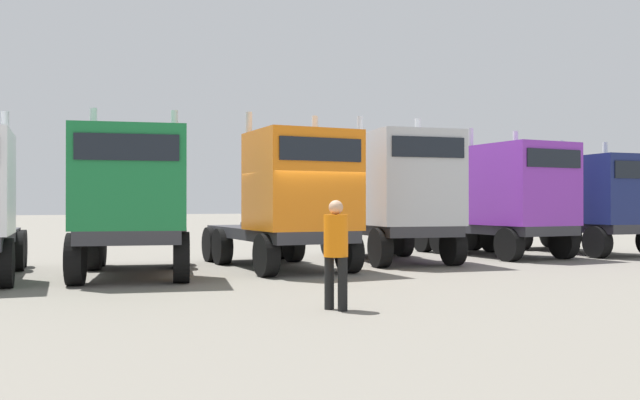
% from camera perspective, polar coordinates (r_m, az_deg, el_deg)
% --- Properties ---
extents(ground, '(200.00, 200.00, 0.00)m').
position_cam_1_polar(ground, '(16.97, -1.25, -6.19)').
color(ground, slate).
extents(semi_truck_green, '(3.94, 6.20, 4.03)m').
position_cam_1_polar(semi_truck_green, '(16.35, -15.46, -0.03)').
color(semi_truck_green, '#333338').
rests_on(semi_truck_green, ground).
extents(semi_truck_orange, '(2.83, 6.11, 4.14)m').
position_cam_1_polar(semi_truck_orange, '(17.56, -2.39, 0.01)').
color(semi_truck_orange, '#333338').
rests_on(semi_truck_orange, ground).
extents(semi_truck_silver, '(3.57, 6.21, 4.37)m').
position_cam_1_polar(semi_truck_silver, '(19.97, 6.83, 0.43)').
color(semi_truck_silver, '#333338').
rests_on(semi_truck_silver, ground).
extents(semi_truck_purple, '(2.73, 5.84, 4.22)m').
position_cam_1_polar(semi_truck_purple, '(22.73, 15.86, 0.14)').
color(semi_truck_purple, '#333338').
rests_on(semi_truck_purple, ground).
extents(semi_truck_navy, '(3.41, 6.64, 3.93)m').
position_cam_1_polar(semi_truck_navy, '(25.07, 22.23, -0.27)').
color(semi_truck_navy, '#333338').
rests_on(semi_truck_navy, ground).
extents(visitor_in_hivis, '(0.52, 0.52, 1.79)m').
position_cam_1_polar(visitor_in_hivis, '(11.08, 1.34, -3.89)').
color(visitor_in_hivis, black).
rests_on(visitor_in_hivis, ground).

